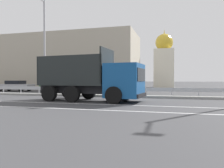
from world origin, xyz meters
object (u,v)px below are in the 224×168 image
object	(u,v)px
dump_truck	(103,82)
median_road_sign	(84,81)
parked_car_3	(61,86)
street_lamp_1	(43,41)
parked_car_2	(15,86)
parked_car_4	(115,86)
church_tower	(164,61)

from	to	relation	value
dump_truck	median_road_sign	xyz separation A→B (m)	(-2.94, 3.84, 0.07)
median_road_sign	parked_car_3	size ratio (longest dim) A/B	0.50
street_lamp_1	parked_car_2	bearing A→B (deg)	144.26
dump_truck	parked_car_4	xyz separation A→B (m)	(-1.45, 9.07, -0.52)
dump_truck	church_tower	xyz separation A→B (m)	(3.01, 28.24, 3.59)
parked_car_4	church_tower	xyz separation A→B (m)	(4.46, 19.18, 4.11)
dump_truck	parked_car_2	size ratio (longest dim) A/B	1.55
median_road_sign	parked_car_4	xyz separation A→B (m)	(1.49, 5.22, -0.59)
parked_car_3	church_tower	size ratio (longest dim) A/B	0.45
church_tower	dump_truck	bearing A→B (deg)	-96.08
median_road_sign	parked_car_3	world-z (taller)	median_road_sign
median_road_sign	street_lamp_1	world-z (taller)	street_lamp_1
median_road_sign	street_lamp_1	bearing A→B (deg)	-179.38
parked_car_2	parked_car_3	world-z (taller)	parked_car_3
dump_truck	median_road_sign	distance (m)	4.84
street_lamp_1	median_road_sign	bearing A→B (deg)	0.62
median_road_sign	church_tower	distance (m)	25.36
median_road_sign	parked_car_2	world-z (taller)	median_road_sign
dump_truck	street_lamp_1	size ratio (longest dim) A/B	0.83
parked_car_4	parked_car_3	bearing A→B (deg)	-92.23
dump_truck	parked_car_2	world-z (taller)	dump_truck
street_lamp_1	parked_car_2	world-z (taller)	street_lamp_1
median_road_sign	church_tower	world-z (taller)	church_tower
median_road_sign	street_lamp_1	distance (m)	5.35
street_lamp_1	parked_car_4	xyz separation A→B (m)	(5.46, 5.26, -4.18)
parked_car_3	church_tower	xyz separation A→B (m)	(10.96, 19.13, 4.12)
parked_car_3	parked_car_2	bearing A→B (deg)	84.95
median_road_sign	parked_car_3	xyz separation A→B (m)	(-5.01, 5.27, -0.60)
street_lamp_1	parked_car_2	xyz separation A→B (m)	(-7.54, 5.42, -4.24)
parked_car_3	median_road_sign	bearing A→B (deg)	-140.53
street_lamp_1	parked_car_2	distance (m)	10.21
parked_car_2	parked_car_4	world-z (taller)	parked_car_4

